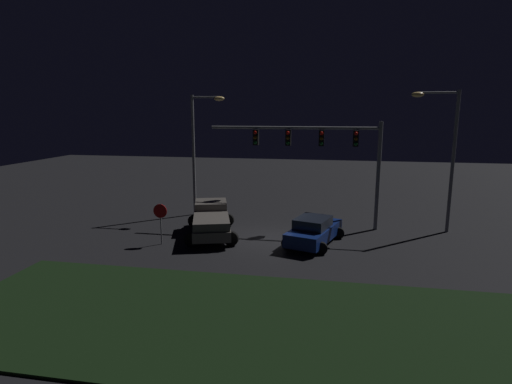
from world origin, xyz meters
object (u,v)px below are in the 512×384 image
(street_lamp_right, at_px, (445,144))
(car_sedan, at_px, (314,231))
(street_lamp_left, at_px, (199,141))
(pickup_truck, at_px, (211,218))
(stop_sign, at_px, (160,216))
(traffic_signal_gantry, at_px, (322,146))

(street_lamp_right, bearing_deg, car_sedan, -152.54)
(car_sedan, bearing_deg, street_lamp_right, -45.22)
(car_sedan, relative_size, street_lamp_right, 0.57)
(street_lamp_left, bearing_deg, street_lamp_right, -5.29)
(street_lamp_left, distance_m, street_lamp_right, 15.27)
(pickup_truck, bearing_deg, street_lamp_right, -93.41)
(street_lamp_right, bearing_deg, street_lamp_left, 174.71)
(stop_sign, bearing_deg, street_lamp_right, 19.13)
(pickup_truck, height_order, traffic_signal_gantry, traffic_signal_gantry)
(street_lamp_right, relative_size, stop_sign, 3.71)
(pickup_truck, relative_size, street_lamp_left, 0.71)
(car_sedan, relative_size, street_lamp_left, 0.58)
(street_lamp_right, xyz_separation_m, stop_sign, (-15.29, -5.30, -3.64))
(stop_sign, bearing_deg, street_lamp_left, 89.27)
(car_sedan, relative_size, traffic_signal_gantry, 0.46)
(car_sedan, relative_size, stop_sign, 2.12)
(traffic_signal_gantry, xyz_separation_m, street_lamp_right, (6.99, 0.27, 0.17))
(car_sedan, height_order, street_lamp_right, street_lamp_right)
(car_sedan, distance_m, stop_sign, 8.28)
(street_lamp_right, bearing_deg, stop_sign, -160.87)
(car_sedan, bearing_deg, stop_sign, 118.24)
(pickup_truck, bearing_deg, traffic_signal_gantry, -81.73)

